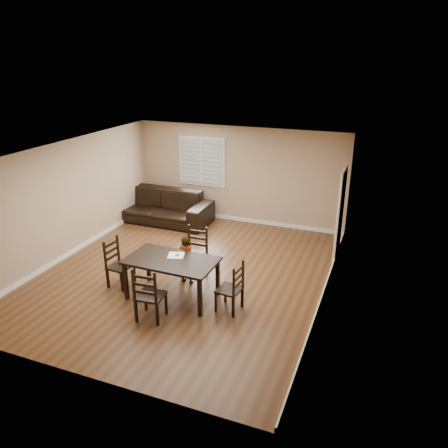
{
  "coord_description": "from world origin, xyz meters",
  "views": [
    {
      "loc": [
        3.89,
        -7.65,
        4.54
      ],
      "look_at": [
        0.64,
        0.72,
        1.0
      ],
      "focal_mm": 35.0,
      "sensor_mm": 36.0,
      "label": 1
    }
  ],
  "objects_px": {
    "chair_far": "(147,298)",
    "sofa": "(158,206)",
    "chair_left": "(115,264)",
    "chair_right": "(235,290)",
    "chair_near": "(197,252)",
    "child": "(187,260)",
    "dining_table": "(171,263)",
    "donut": "(177,255)"
  },
  "relations": [
    {
      "from": "donut",
      "to": "chair_left",
      "type": "bearing_deg",
      "value": -173.23
    },
    {
      "from": "dining_table",
      "to": "chair_left",
      "type": "distance_m",
      "value": 1.36
    },
    {
      "from": "child",
      "to": "donut",
      "type": "xyz_separation_m",
      "value": [
        0.01,
        -0.44,
        0.32
      ]
    },
    {
      "from": "dining_table",
      "to": "chair_left",
      "type": "xyz_separation_m",
      "value": [
        -1.33,
        0.04,
        -0.27
      ]
    },
    {
      "from": "chair_left",
      "to": "sofa",
      "type": "bearing_deg",
      "value": 21.83
    },
    {
      "from": "dining_table",
      "to": "donut",
      "type": "bearing_deg",
      "value": 83.66
    },
    {
      "from": "dining_table",
      "to": "chair_near",
      "type": "distance_m",
      "value": 1.14
    },
    {
      "from": "dining_table",
      "to": "chair_near",
      "type": "bearing_deg",
      "value": 90.1
    },
    {
      "from": "sofa",
      "to": "child",
      "type": "bearing_deg",
      "value": -51.39
    },
    {
      "from": "chair_near",
      "to": "donut",
      "type": "height_order",
      "value": "chair_near"
    },
    {
      "from": "chair_far",
      "to": "child",
      "type": "distance_m",
      "value": 1.57
    },
    {
      "from": "chair_right",
      "to": "donut",
      "type": "relative_size",
      "value": 10.54
    },
    {
      "from": "dining_table",
      "to": "chair_left",
      "type": "height_order",
      "value": "chair_left"
    },
    {
      "from": "donut",
      "to": "sofa",
      "type": "xyz_separation_m",
      "value": [
        -2.39,
        3.44,
        -0.39
      ]
    },
    {
      "from": "chair_far",
      "to": "child",
      "type": "bearing_deg",
      "value": -95.11
    },
    {
      "from": "dining_table",
      "to": "chair_far",
      "type": "distance_m",
      "value": 0.96
    },
    {
      "from": "chair_left",
      "to": "dining_table",
      "type": "bearing_deg",
      "value": -85.68
    },
    {
      "from": "chair_far",
      "to": "donut",
      "type": "bearing_deg",
      "value": -96.04
    },
    {
      "from": "chair_near",
      "to": "sofa",
      "type": "xyz_separation_m",
      "value": [
        -2.38,
        2.52,
        -0.04
      ]
    },
    {
      "from": "child",
      "to": "donut",
      "type": "relative_size",
      "value": 11.22
    },
    {
      "from": "chair_right",
      "to": "donut",
      "type": "height_order",
      "value": "chair_right"
    },
    {
      "from": "sofa",
      "to": "chair_left",
      "type": "bearing_deg",
      "value": -73.73
    },
    {
      "from": "chair_near",
      "to": "sofa",
      "type": "bearing_deg",
      "value": 133.55
    },
    {
      "from": "chair_near",
      "to": "chair_far",
      "type": "height_order",
      "value": "chair_near"
    },
    {
      "from": "dining_table",
      "to": "sofa",
      "type": "bearing_deg",
      "value": 124.07
    },
    {
      "from": "child",
      "to": "donut",
      "type": "height_order",
      "value": "child"
    },
    {
      "from": "child",
      "to": "sofa",
      "type": "xyz_separation_m",
      "value": [
        -2.37,
        3.0,
        -0.08
      ]
    },
    {
      "from": "chair_far",
      "to": "chair_right",
      "type": "bearing_deg",
      "value": -150.62
    },
    {
      "from": "child",
      "to": "sofa",
      "type": "relative_size",
      "value": 0.34
    },
    {
      "from": "chair_far",
      "to": "sofa",
      "type": "bearing_deg",
      "value": -67.19
    },
    {
      "from": "chair_near",
      "to": "chair_far",
      "type": "relative_size",
      "value": 1.01
    },
    {
      "from": "sofa",
      "to": "chair_right",
      "type": "bearing_deg",
      "value": -44.62
    },
    {
      "from": "chair_near",
      "to": "chair_far",
      "type": "xyz_separation_m",
      "value": [
        -0.03,
        -2.05,
        -0.0
      ]
    },
    {
      "from": "chair_right",
      "to": "chair_near",
      "type": "bearing_deg",
      "value": -125.03
    },
    {
      "from": "chair_right",
      "to": "sofa",
      "type": "xyz_separation_m",
      "value": [
        -3.69,
        3.68,
        -0.0
      ]
    },
    {
      "from": "chair_left",
      "to": "donut",
      "type": "bearing_deg",
      "value": -77.36
    },
    {
      "from": "chair_near",
      "to": "chair_right",
      "type": "bearing_deg",
      "value": -41.25
    },
    {
      "from": "chair_near",
      "to": "chair_left",
      "type": "xyz_separation_m",
      "value": [
        -1.35,
        -1.08,
        -0.02
      ]
    },
    {
      "from": "chair_left",
      "to": "chair_right",
      "type": "relative_size",
      "value": 1.03
    },
    {
      "from": "chair_near",
      "to": "chair_left",
      "type": "distance_m",
      "value": 1.73
    },
    {
      "from": "chair_far",
      "to": "chair_left",
      "type": "height_order",
      "value": "chair_far"
    },
    {
      "from": "chair_far",
      "to": "dining_table",
      "type": "bearing_deg",
      "value": -94.79
    }
  ]
}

